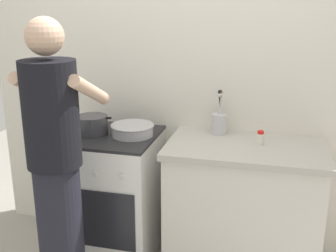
# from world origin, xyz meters

# --- Properties ---
(back_wall) EXTENTS (3.20, 0.10, 2.50)m
(back_wall) POSITION_xyz_m (0.20, 0.50, 1.25)
(back_wall) COLOR silver
(back_wall) RESTS_ON ground
(countertop) EXTENTS (1.00, 0.60, 0.90)m
(countertop) POSITION_xyz_m (0.55, 0.15, 0.45)
(countertop) COLOR silver
(countertop) RESTS_ON ground
(stove_range) EXTENTS (0.60, 0.62, 0.90)m
(stove_range) POSITION_xyz_m (-0.35, 0.15, 0.45)
(stove_range) COLOR white
(stove_range) RESTS_ON ground
(pot) EXTENTS (0.28, 0.22, 0.13)m
(pot) POSITION_xyz_m (-0.49, 0.14, 0.96)
(pot) COLOR #38383D
(pot) RESTS_ON stove_range
(mixing_bowl) EXTENTS (0.30, 0.30, 0.08)m
(mixing_bowl) POSITION_xyz_m (-0.21, 0.17, 0.94)
(mixing_bowl) COLOR #B7B7BC
(mixing_bowl) RESTS_ON stove_range
(utensil_crock) EXTENTS (0.10, 0.10, 0.31)m
(utensil_crock) POSITION_xyz_m (0.35, 0.35, 1.00)
(utensil_crock) COLOR silver
(utensil_crock) RESTS_ON countertop
(spice_bottle) EXTENTS (0.04, 0.04, 0.09)m
(spice_bottle) POSITION_xyz_m (0.63, 0.19, 0.94)
(spice_bottle) COLOR silver
(spice_bottle) RESTS_ON countertop
(person) EXTENTS (0.41, 0.50, 1.70)m
(person) POSITION_xyz_m (-0.45, -0.43, 0.86)
(person) COLOR black
(person) RESTS_ON ground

